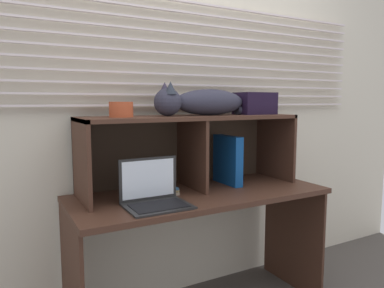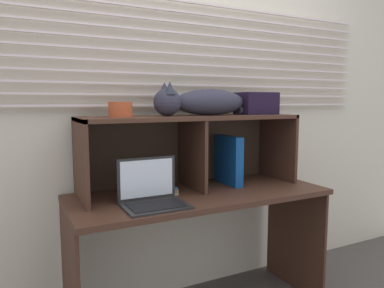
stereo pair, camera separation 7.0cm
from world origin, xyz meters
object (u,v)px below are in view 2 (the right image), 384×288
Objects in this scene: storage_box at (256,103)px; book_stack at (158,189)px; cat at (202,102)px; binder_upright at (228,160)px; small_basket at (120,109)px; laptop at (152,195)px.

book_stack is at bearing -179.74° from storage_box.
cat reaches higher than binder_upright.
storage_box is (0.39, -0.00, -0.01)m from cat.
cat is 0.49m from small_basket.
storage_box is at bearing 15.12° from laptop.
cat is at bearing 180.00° from storage_box.
storage_box is (0.21, 0.00, 0.35)m from binder_upright.
book_stack is (-0.29, -0.00, -0.49)m from cat.
book_stack is (-0.47, -0.00, -0.13)m from binder_upright.
laptop is 0.63m from binder_upright.
laptop is 0.24m from book_stack.
laptop is 2.51× the size of small_basket.
book_stack is 0.83m from storage_box.
laptop is at bearing -66.48° from small_basket.
small_basket reaches higher than laptop.
cat is at bearing 180.00° from binder_upright.
book_stack is 0.50m from small_basket.
cat is at bearing 0.62° from book_stack.
laptop is at bearing -151.77° from cat.
cat is at bearing 0.00° from small_basket.
laptop is (-0.40, -0.21, -0.46)m from cat.
laptop reaches higher than book_stack.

